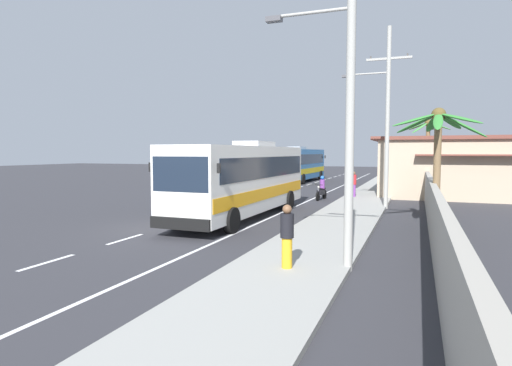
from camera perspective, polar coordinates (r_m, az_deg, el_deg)
name	(u,v)px	position (r m, az deg, el deg)	size (l,w,h in m)	color
ground_plane	(161,229)	(18.36, -12.63, -5.99)	(160.00, 160.00, 0.00)	#303035
sidewalk_kerb	(358,206)	(25.45, 13.47, -3.02)	(3.20, 90.00, 0.14)	#999993
lane_markings	(298,197)	(30.73, 5.67, -1.83)	(3.48, 71.00, 0.01)	white
boundary_wall	(427,187)	(29.14, 21.96, -0.51)	(0.24, 60.00, 1.96)	#9E998E
coach_bus_foreground	(244,177)	(20.95, -1.63, 0.75)	(3.05, 11.89, 3.76)	silver
coach_bus_far_lane	(300,164)	(46.10, 5.99, 2.60)	(2.97, 12.08, 3.76)	#2366A8
motorcycle_beside_bus	(322,190)	(28.92, 8.78, -0.93)	(0.56, 1.96, 1.61)	black
pedestrian_near_kerb	(354,184)	(29.90, 12.96, -0.08)	(0.36, 0.36, 1.72)	#75388E
pedestrian_midwalk	(287,235)	(11.32, 4.18, -6.93)	(0.36, 0.36, 1.69)	gold
utility_pole_nearest	(347,91)	(11.70, 12.13, 11.93)	(3.55, 0.24, 8.97)	#9E9E99
utility_pole_mid	(386,113)	(25.17, 17.04, 8.97)	(3.79, 0.24, 10.14)	#9E9E99
palm_nearest	(438,138)	(18.54, 23.24, 5.55)	(3.59, 3.81, 4.97)	brown
palm_second	(428,142)	(37.06, 22.05, 5.17)	(3.31, 3.35, 5.83)	brown
roadside_building	(500,167)	(34.38, 29.86, 1.85)	(16.80, 9.17, 4.26)	tan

